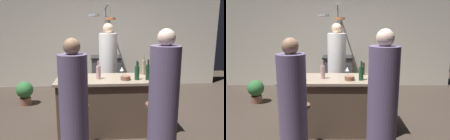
# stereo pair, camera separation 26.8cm
# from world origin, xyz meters

# --- Properties ---
(ground_plane) EXTENTS (9.00, 9.00, 0.00)m
(ground_plane) POSITION_xyz_m (0.00, 0.00, 0.00)
(ground_plane) COLOR #382D26
(back_wall) EXTENTS (6.40, 0.16, 2.60)m
(back_wall) POSITION_xyz_m (0.00, 2.85, 1.30)
(back_wall) COLOR beige
(back_wall) RESTS_ON ground_plane
(kitchen_island) EXTENTS (1.80, 0.72, 0.90)m
(kitchen_island) POSITION_xyz_m (0.00, 0.00, 0.45)
(kitchen_island) COLOR brown
(kitchen_island) RESTS_ON ground_plane
(stove_range) EXTENTS (0.80, 0.64, 0.89)m
(stove_range) POSITION_xyz_m (0.00, 2.45, 0.45)
(stove_range) COLOR #47474C
(stove_range) RESTS_ON ground_plane
(chef) EXTENTS (0.37, 0.37, 1.77)m
(chef) POSITION_xyz_m (-0.01, 1.08, 0.82)
(chef) COLOR white
(chef) RESTS_ON ground_plane
(bar_stool_right) EXTENTS (0.28, 0.28, 0.68)m
(bar_stool_right) POSITION_xyz_m (0.54, -0.62, 0.38)
(bar_stool_right) COLOR #4C4C51
(bar_stool_right) RESTS_ON ground_plane
(guest_right) EXTENTS (0.36, 0.36, 1.71)m
(guest_right) POSITION_xyz_m (0.54, -0.97, 0.79)
(guest_right) COLOR #594C6B
(guest_right) RESTS_ON ground_plane
(bar_stool_left) EXTENTS (0.28, 0.28, 0.68)m
(bar_stool_left) POSITION_xyz_m (-0.50, -0.62, 0.38)
(bar_stool_left) COLOR #4C4C51
(bar_stool_left) RESTS_ON ground_plane
(guest_left) EXTENTS (0.34, 0.34, 1.61)m
(guest_left) POSITION_xyz_m (-0.53, -0.97, 0.75)
(guest_left) COLOR #594C6B
(guest_left) RESTS_ON ground_plane
(overhead_pot_rack) EXTENTS (0.58, 1.55, 2.17)m
(overhead_pot_rack) POSITION_xyz_m (-0.06, 1.96, 1.63)
(overhead_pot_rack) COLOR gray
(overhead_pot_rack) RESTS_ON ground_plane
(potted_plant) EXTENTS (0.36, 0.36, 0.52)m
(potted_plant) POSITION_xyz_m (-1.83, 1.32, 0.30)
(potted_plant) COLOR brown
(potted_plant) RESTS_ON ground_plane
(pepper_mill) EXTENTS (0.05, 0.05, 0.21)m
(pepper_mill) POSITION_xyz_m (0.44, 0.24, 1.01)
(pepper_mill) COLOR #382319
(pepper_mill) RESTS_ON kitchen_island
(wine_bottle_rose) EXTENTS (0.07, 0.07, 0.29)m
(wine_bottle_rose) POSITION_xyz_m (-0.23, -0.04, 1.01)
(wine_bottle_rose) COLOR #B78C8E
(wine_bottle_rose) RESTS_ON kitchen_island
(wine_bottle_dark) EXTENTS (0.07, 0.07, 0.29)m
(wine_bottle_dark) POSITION_xyz_m (-0.57, -0.24, 1.01)
(wine_bottle_dark) COLOR black
(wine_bottle_dark) RESTS_ON kitchen_island
(wine_bottle_white) EXTENTS (0.07, 0.07, 0.33)m
(wine_bottle_white) POSITION_xyz_m (0.55, 0.23, 1.03)
(wine_bottle_white) COLOR gray
(wine_bottle_white) RESTS_ON kitchen_island
(wine_bottle_red) EXTENTS (0.07, 0.07, 0.32)m
(wine_bottle_red) POSITION_xyz_m (0.54, -0.15, 1.02)
(wine_bottle_red) COLOR #143319
(wine_bottle_red) RESTS_ON kitchen_island
(wine_bottle_green) EXTENTS (0.07, 0.07, 0.30)m
(wine_bottle_green) POSITION_xyz_m (0.37, -0.14, 1.01)
(wine_bottle_green) COLOR #193D23
(wine_bottle_green) RESTS_ON kitchen_island
(wine_glass_by_chef) EXTENTS (0.07, 0.07, 0.15)m
(wine_glass_by_chef) POSITION_xyz_m (0.71, 0.02, 1.01)
(wine_glass_by_chef) COLOR silver
(wine_glass_by_chef) RESTS_ON kitchen_island
(wine_glass_near_right_guest) EXTENTS (0.07, 0.07, 0.15)m
(wine_glass_near_right_guest) POSITION_xyz_m (0.17, 0.16, 1.01)
(wine_glass_near_right_guest) COLOR silver
(wine_glass_near_right_guest) RESTS_ON kitchen_island
(mixing_bowl_blue) EXTENTS (0.16, 0.16, 0.07)m
(mixing_bowl_blue) POSITION_xyz_m (-0.68, 0.16, 0.93)
(mixing_bowl_blue) COLOR #334C6B
(mixing_bowl_blue) RESTS_ON kitchen_island
(mixing_bowl_wooden) EXTENTS (0.15, 0.15, 0.06)m
(mixing_bowl_wooden) POSITION_xyz_m (0.19, -0.14, 0.93)
(mixing_bowl_wooden) COLOR brown
(mixing_bowl_wooden) RESTS_ON kitchen_island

